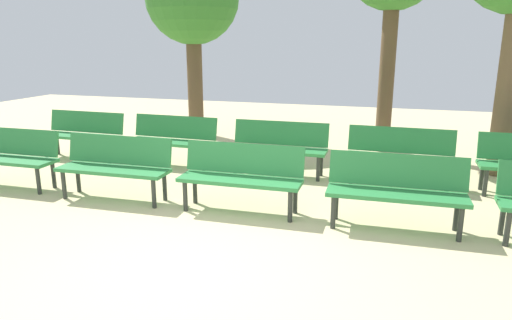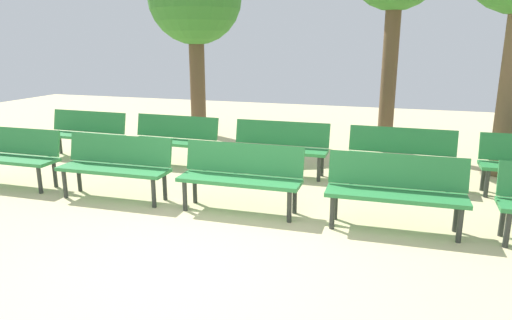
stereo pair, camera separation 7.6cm
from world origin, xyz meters
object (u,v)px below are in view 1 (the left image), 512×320
(bench_r0_c1, at_px, (115,164))
(bench_r0_c3, at_px, (396,187))
(bench_r1_c1, at_px, (172,137))
(bench_r0_c0, at_px, (9,154))
(bench_r1_c2, at_px, (279,145))
(bench_r1_c3, at_px, (400,153))
(bench_r1_c0, at_px, (83,132))
(bench_r0_c2, at_px, (242,173))

(bench_r0_c1, height_order, bench_r0_c3, same)
(bench_r0_c3, relative_size, bench_r1_c1, 1.00)
(bench_r0_c0, distance_m, bench_r0_c1, 1.89)
(bench_r1_c2, xyz_separation_m, bench_r1_c3, (1.92, -0.00, 0.00))
(bench_r1_c3, bearing_deg, bench_r0_c1, -153.39)
(bench_r0_c3, height_order, bench_r1_c3, same)
(bench_r0_c1, relative_size, bench_r1_c1, 1.00)
(bench_r0_c0, bearing_deg, bench_r1_c0, 90.19)
(bench_r0_c1, height_order, bench_r1_c3, same)
(bench_r1_c1, height_order, bench_r1_c3, same)
(bench_r0_c2, xyz_separation_m, bench_r0_c3, (1.93, -0.01, 0.00))
(bench_r0_c0, height_order, bench_r0_c2, same)
(bench_r0_c0, xyz_separation_m, bench_r0_c2, (3.74, 0.03, 0.00))
(bench_r0_c3, bearing_deg, bench_r1_c0, 160.85)
(bench_r0_c2, bearing_deg, bench_r1_c3, 41.42)
(bench_r0_c1, bearing_deg, bench_r1_c3, 24.38)
(bench_r0_c2, relative_size, bench_r1_c2, 1.00)
(bench_r1_c0, xyz_separation_m, bench_r1_c1, (1.86, 0.03, 0.00))
(bench_r0_c2, distance_m, bench_r1_c2, 1.81)
(bench_r0_c3, xyz_separation_m, bench_r1_c3, (0.03, 1.81, 0.00))
(bench_r0_c0, distance_m, bench_r0_c2, 3.74)
(bench_r0_c1, bearing_deg, bench_r0_c2, 0.06)
(bench_r0_c0, xyz_separation_m, bench_r1_c2, (3.78, 1.84, 0.00))
(bench_r0_c0, xyz_separation_m, bench_r0_c1, (1.89, -0.02, 0.00))
(bench_r1_c3, bearing_deg, bench_r1_c1, -179.48)
(bench_r0_c3, bearing_deg, bench_r0_c1, 178.99)
(bench_r0_c1, xyz_separation_m, bench_r1_c1, (-0.07, 1.87, 0.00))
(bench_r0_c0, distance_m, bench_r1_c1, 2.59)
(bench_r1_c1, bearing_deg, bench_r0_c2, -42.05)
(bench_r1_c3, bearing_deg, bench_r1_c0, -179.19)
(bench_r0_c3, distance_m, bench_r1_c0, 5.98)
(bench_r1_c2, distance_m, bench_r1_c3, 1.92)
(bench_r0_c1, bearing_deg, bench_r0_c3, -0.92)
(bench_r0_c0, distance_m, bench_r1_c0, 1.82)
(bench_r1_c0, bearing_deg, bench_r0_c2, -24.37)
(bench_r0_c0, bearing_deg, bench_r0_c2, -0.54)
(bench_r0_c2, relative_size, bench_r1_c0, 1.00)
(bench_r1_c1, relative_size, bench_r1_c2, 1.00)
(bench_r1_c0, relative_size, bench_r1_c3, 1.00)
(bench_r0_c1, height_order, bench_r1_c1, same)
(bench_r0_c2, height_order, bench_r1_c0, same)
(bench_r1_c0, bearing_deg, bench_r0_c3, -16.51)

